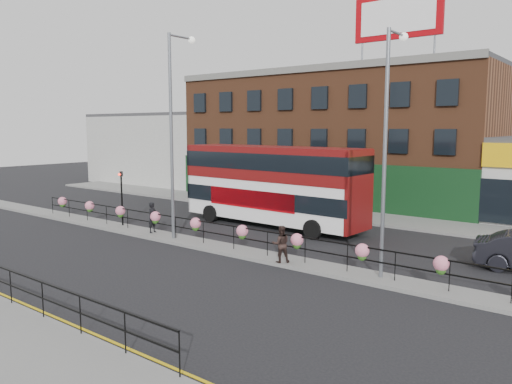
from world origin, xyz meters
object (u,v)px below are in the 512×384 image
Objects in this scene: double_decker_bus at (272,178)px; pedestrian_b at (281,244)px; lamp_column_east at (388,132)px; pedestrian_a at (153,217)px; lamp_column_west at (175,119)px.

double_decker_bus is 8.76m from pedestrian_b.
pedestrian_a is at bearing -179.01° from lamp_column_east.
pedestrian_a reaches higher than pedestrian_b.
double_decker_bus is 7.10× the size of pedestrian_a.
double_decker_bus is 7.44× the size of pedestrian_b.
double_decker_bus reaches higher than pedestrian_b.
lamp_column_east is (13.35, 0.23, 4.72)m from pedestrian_a.
lamp_column_west reaches higher than double_decker_bus.
pedestrian_b is 6.45m from lamp_column_east.
double_decker_bus is 7.34m from pedestrian_a.
pedestrian_a is at bearing 179.52° from lamp_column_west.
pedestrian_b is at bearing -51.37° from double_decker_bus.
double_decker_bus is at bearing 149.01° from lamp_column_east.
double_decker_bus is 1.14× the size of lamp_column_west.
pedestrian_b is at bearing -5.26° from lamp_column_west.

